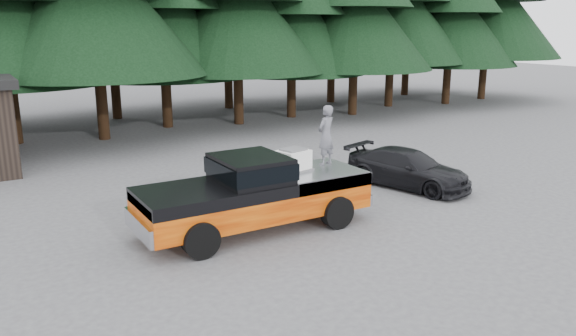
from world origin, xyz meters
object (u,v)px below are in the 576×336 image
pickup_truck (255,204)px  parked_car (408,168)px  man_on_bed (326,135)px  air_compressor (293,161)px

pickup_truck → parked_car: bearing=9.0°
man_on_bed → parked_car: size_ratio=0.40×
air_compressor → man_on_bed: (1.12, 0.14, 0.55)m
air_compressor → parked_car: (4.75, 0.78, -1.00)m
parked_car → air_compressor: bearing=172.4°
pickup_truck → air_compressor: bearing=7.7°
man_on_bed → air_compressor: bearing=-12.6°
parked_car → pickup_truck: bearing=172.1°
man_on_bed → parked_car: bearing=170.0°
air_compressor → man_on_bed: bearing=-5.8°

